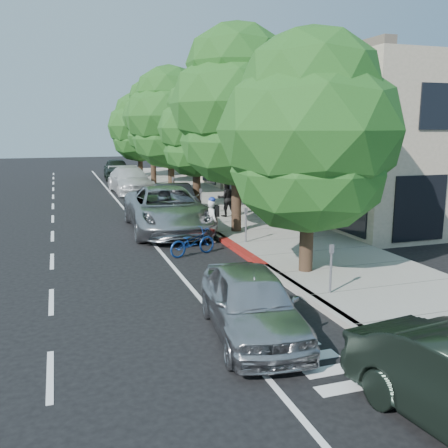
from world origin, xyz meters
name	(u,v)px	position (x,y,z in m)	size (l,w,h in m)	color
ground	(252,261)	(0.00, 0.00, 0.00)	(120.00, 120.00, 0.00)	black
sidewalk	(235,214)	(2.30, 8.00, 0.07)	(4.60, 56.00, 0.15)	gray
curb	(190,217)	(0.00, 8.00, 0.07)	(0.30, 56.00, 0.15)	#9E998E
curb_red_segment	(241,251)	(0.00, 1.00, 0.07)	(0.32, 4.00, 0.15)	maroon
storefront_building	(285,138)	(9.60, 18.00, 3.50)	(10.00, 36.00, 7.00)	beige
street_tree_0	(310,134)	(0.90, -2.00, 4.12)	(5.25, 5.25, 7.02)	black
street_tree_1	(237,107)	(0.90, 4.00, 5.04)	(5.26, 5.26, 8.24)	black
street_tree_2	(196,130)	(0.90, 10.00, 4.13)	(3.91, 3.91, 6.64)	black
street_tree_3	(170,118)	(0.90, 16.00, 4.80)	(5.54, 5.54, 8.00)	black
street_tree_4	(152,118)	(0.90, 22.00, 4.89)	(4.33, 4.33, 7.77)	black
street_tree_5	(139,127)	(0.90, 28.00, 4.25)	(5.31, 5.31, 7.21)	black
cyclist	(212,221)	(-0.43, 3.00, 0.81)	(0.59, 0.39, 1.61)	silver
bicycle	(192,242)	(-1.66, 1.29, 0.46)	(0.61, 1.76, 0.92)	navy
silver_suv	(167,209)	(-1.62, 5.50, 0.92)	(3.06, 6.64, 1.85)	#B4B5BA
dark_sedan	(175,200)	(-0.50, 9.00, 0.77)	(1.63, 4.67, 1.54)	black
white_pickup	(130,180)	(-1.34, 18.28, 0.84)	(2.35, 5.77, 1.68)	silver
dark_suv_far	(117,169)	(-1.17, 27.48, 0.85)	(2.01, 4.99, 1.70)	black
near_car_a	(251,303)	(-2.20, -5.50, 0.72)	(1.69, 4.21, 1.43)	#B2B1B6
pedestrian	(226,198)	(1.58, 7.28, 1.01)	(0.84, 0.65, 1.73)	black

